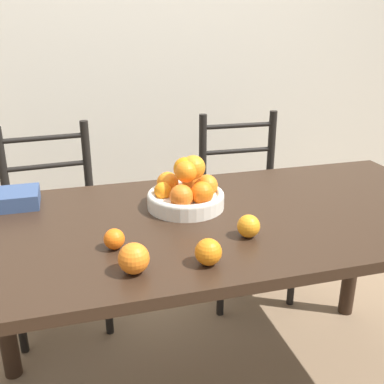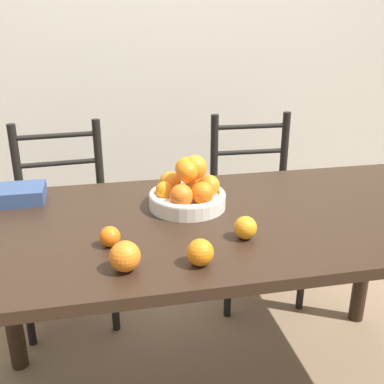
{
  "view_description": "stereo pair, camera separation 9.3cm",
  "coord_description": "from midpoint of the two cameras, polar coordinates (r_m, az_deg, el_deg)",
  "views": [
    {
      "loc": [
        -0.47,
        -1.29,
        1.38
      ],
      "look_at": [
        -0.1,
        0.02,
        0.86
      ],
      "focal_mm": 42.0,
      "sensor_mm": 36.0,
      "label": 1
    },
    {
      "loc": [
        -0.38,
        -1.32,
        1.38
      ],
      "look_at": [
        -0.1,
        0.02,
        0.86
      ],
      "focal_mm": 42.0,
      "sensor_mm": 36.0,
      "label": 2
    }
  ],
  "objects": [
    {
      "name": "wall_back",
      "position": [
        2.78,
        -3.13,
        19.32
      ],
      "size": [
        8.0,
        0.06,
        2.6
      ],
      "color": "beige",
      "rests_on": "ground_plane"
    },
    {
      "name": "dining_table",
      "position": [
        1.55,
        5.67,
        -6.59
      ],
      "size": [
        1.74,
        0.82,
        0.77
      ],
      "color": "black",
      "rests_on": "ground_plane"
    },
    {
      "name": "fruit_bowl",
      "position": [
        1.54,
        1.25,
        0.13
      ],
      "size": [
        0.27,
        0.27,
        0.18
      ],
      "color": "silver",
      "rests_on": "dining_table"
    },
    {
      "name": "orange_loose_0",
      "position": [
        1.35,
        8.77,
        -4.53
      ],
      "size": [
        0.07,
        0.07,
        0.07
      ],
      "color": "orange",
      "rests_on": "dining_table"
    },
    {
      "name": "orange_loose_1",
      "position": [
        1.17,
        -6.25,
        -8.16
      ],
      "size": [
        0.08,
        0.08,
        0.08
      ],
      "color": "orange",
      "rests_on": "dining_table"
    },
    {
      "name": "orange_loose_2",
      "position": [
        1.2,
        3.3,
        -7.7
      ],
      "size": [
        0.07,
        0.07,
        0.07
      ],
      "color": "orange",
      "rests_on": "dining_table"
    },
    {
      "name": "orange_loose_3",
      "position": [
        1.31,
        -8.38,
        -5.65
      ],
      "size": [
        0.06,
        0.06,
        0.06
      ],
      "color": "orange",
      "rests_on": "dining_table"
    },
    {
      "name": "chair_left",
      "position": [
        2.21,
        -14.67,
        -4.32
      ],
      "size": [
        0.45,
        0.43,
        0.94
      ],
      "rotation": [
        0.0,
        0.0,
        0.07
      ],
      "color": "black",
      "rests_on": "ground_plane"
    },
    {
      "name": "chair_right",
      "position": [
        2.34,
        9.13,
        -2.36
      ],
      "size": [
        0.43,
        0.42,
        0.94
      ],
      "rotation": [
        0.0,
        0.0,
        -0.04
      ],
      "color": "black",
      "rests_on": "ground_plane"
    },
    {
      "name": "book_stack",
      "position": [
        1.71,
        -20.27,
        -0.34
      ],
      "size": [
        0.22,
        0.15,
        0.05
      ],
      "color": "#334770",
      "rests_on": "dining_table"
    }
  ]
}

